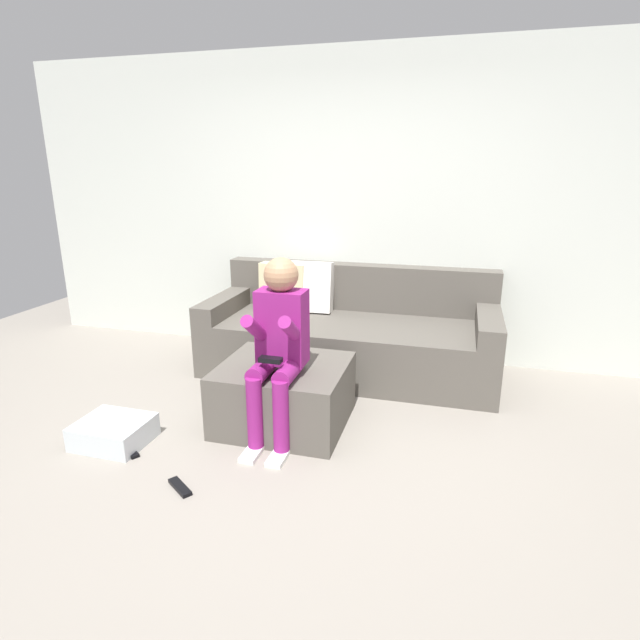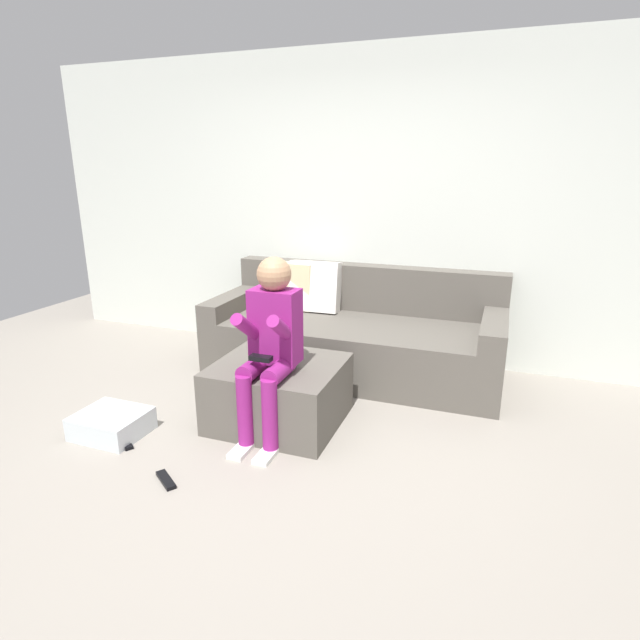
{
  "view_description": "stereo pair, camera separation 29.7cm",
  "coord_description": "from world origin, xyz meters",
  "px_view_note": "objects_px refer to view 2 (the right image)",
  "views": [
    {
      "loc": [
        0.95,
        -2.47,
        1.71
      ],
      "look_at": [
        -0.02,
        1.06,
        0.6
      ],
      "focal_mm": 28.74,
      "sensor_mm": 36.0,
      "label": 1
    },
    {
      "loc": [
        1.23,
        -2.38,
        1.71
      ],
      "look_at": [
        -0.02,
        1.06,
        0.6
      ],
      "focal_mm": 28.74,
      "sensor_mm": 36.0,
      "label": 2
    }
  ],
  "objects_px": {
    "storage_bin": "(111,424)",
    "remote_by_storage_bin": "(125,443)",
    "person_seated": "(270,338)",
    "remote_under_side_table": "(97,419)",
    "couch_sectional": "(353,335)",
    "remote_near_ottoman": "(166,480)",
    "ottoman": "(279,393)"
  },
  "relations": [
    {
      "from": "remote_under_side_table",
      "to": "remote_near_ottoman",
      "type": "bearing_deg",
      "value": 6.82
    },
    {
      "from": "remote_by_storage_bin",
      "to": "remote_under_side_table",
      "type": "height_order",
      "value": "same"
    },
    {
      "from": "storage_bin",
      "to": "remote_by_storage_bin",
      "type": "xyz_separation_m",
      "value": [
        0.17,
        -0.08,
        -0.07
      ]
    },
    {
      "from": "remote_by_storage_bin",
      "to": "remote_under_side_table",
      "type": "xyz_separation_m",
      "value": [
        -0.41,
        0.2,
        0.0
      ]
    },
    {
      "from": "remote_near_ottoman",
      "to": "remote_under_side_table",
      "type": "bearing_deg",
      "value": -171.2
    },
    {
      "from": "storage_bin",
      "to": "remote_near_ottoman",
      "type": "relative_size",
      "value": 2.22
    },
    {
      "from": "couch_sectional",
      "to": "remote_near_ottoman",
      "type": "bearing_deg",
      "value": -104.56
    },
    {
      "from": "remote_near_ottoman",
      "to": "couch_sectional",
      "type": "bearing_deg",
      "value": 110.57
    },
    {
      "from": "storage_bin",
      "to": "remote_by_storage_bin",
      "type": "distance_m",
      "value": 0.2
    },
    {
      "from": "person_seated",
      "to": "storage_bin",
      "type": "height_order",
      "value": "person_seated"
    },
    {
      "from": "couch_sectional",
      "to": "remote_under_side_table",
      "type": "xyz_separation_m",
      "value": [
        -1.41,
        -1.52,
        -0.3
      ]
    },
    {
      "from": "couch_sectional",
      "to": "remote_by_storage_bin",
      "type": "xyz_separation_m",
      "value": [
        -1.0,
        -1.72,
        -0.3
      ]
    },
    {
      "from": "ottoman",
      "to": "remote_near_ottoman",
      "type": "bearing_deg",
      "value": -109.31
    },
    {
      "from": "couch_sectional",
      "to": "person_seated",
      "type": "xyz_separation_m",
      "value": [
        -0.17,
        -1.27,
        0.35
      ]
    },
    {
      "from": "remote_near_ottoman",
      "to": "remote_under_side_table",
      "type": "height_order",
      "value": "same"
    },
    {
      "from": "storage_bin",
      "to": "ottoman",
      "type": "bearing_deg",
      "value": 29.68
    },
    {
      "from": "remote_under_side_table",
      "to": "remote_by_storage_bin",
      "type": "bearing_deg",
      "value": 7.42
    },
    {
      "from": "couch_sectional",
      "to": "remote_near_ottoman",
      "type": "distance_m",
      "value": 2.06
    },
    {
      "from": "storage_bin",
      "to": "remote_near_ottoman",
      "type": "distance_m",
      "value": 0.74
    },
    {
      "from": "ottoman",
      "to": "storage_bin",
      "type": "distance_m",
      "value": 1.12
    },
    {
      "from": "couch_sectional",
      "to": "person_seated",
      "type": "bearing_deg",
      "value": -97.8
    },
    {
      "from": "storage_bin",
      "to": "remote_near_ottoman",
      "type": "height_order",
      "value": "storage_bin"
    },
    {
      "from": "storage_bin",
      "to": "person_seated",
      "type": "bearing_deg",
      "value": 20.64
    },
    {
      "from": "ottoman",
      "to": "remote_by_storage_bin",
      "type": "height_order",
      "value": "ottoman"
    },
    {
      "from": "couch_sectional",
      "to": "remote_near_ottoman",
      "type": "relative_size",
      "value": 12.43
    },
    {
      "from": "remote_near_ottoman",
      "to": "remote_under_side_table",
      "type": "distance_m",
      "value": 1.0
    },
    {
      "from": "ottoman",
      "to": "remote_under_side_table",
      "type": "distance_m",
      "value": 1.3
    },
    {
      "from": "person_seated",
      "to": "ottoman",
      "type": "bearing_deg",
      "value": 99.88
    },
    {
      "from": "ottoman",
      "to": "couch_sectional",
      "type": "bearing_deg",
      "value": 79.41
    },
    {
      "from": "person_seated",
      "to": "remote_by_storage_bin",
      "type": "distance_m",
      "value": 1.15
    },
    {
      "from": "couch_sectional",
      "to": "storage_bin",
      "type": "bearing_deg",
      "value": -125.5
    },
    {
      "from": "person_seated",
      "to": "remote_near_ottoman",
      "type": "bearing_deg",
      "value": -115.71
    }
  ]
}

